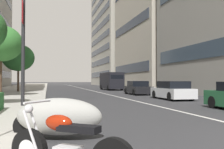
% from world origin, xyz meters
% --- Properties ---
extents(sidewalk_right_plaza, '(160.00, 8.21, 0.15)m').
position_xyz_m(sidewalk_right_plaza, '(30.00, 10.11, 0.07)').
color(sidewalk_right_plaza, '#B2ADA3').
rests_on(sidewalk_right_plaza, ground).
extents(lane_centre_stripe, '(110.00, 0.16, 0.01)m').
position_xyz_m(lane_centre_stripe, '(35.00, 0.00, 0.00)').
color(lane_centre_stripe, silver).
rests_on(lane_centre_stripe, ground).
extents(motorcycle_far_end_row, '(1.41, 1.73, 1.10)m').
position_xyz_m(motorcycle_far_end_row, '(-0.12, 5.56, 0.42)').
color(motorcycle_far_end_row, black).
rests_on(motorcycle_far_end_row, ground).
extents(motorcycle_second_in_row, '(1.44, 2.24, 0.99)m').
position_xyz_m(motorcycle_second_in_row, '(2.34, 5.59, 0.54)').
color(motorcycle_second_in_row, '#9E9E99').
rests_on(motorcycle_second_in_row, ground).
extents(car_mid_block_traffic, '(4.16, 1.89, 1.35)m').
position_xyz_m(car_mid_block_traffic, '(13.38, -3.11, 0.64)').
color(car_mid_block_traffic, silver).
rests_on(car_mid_block_traffic, ground).
extents(car_approaching_light, '(4.16, 1.91, 1.35)m').
position_xyz_m(car_approaching_light, '(20.26, -2.89, 0.62)').
color(car_approaching_light, black).
rests_on(car_approaching_light, ground).
extents(delivery_van_ahead, '(6.00, 2.35, 2.52)m').
position_xyz_m(delivery_van_ahead, '(32.62, -3.20, 1.35)').
color(delivery_van_ahead, black).
rests_on(delivery_van_ahead, ground).
extents(street_tree_near_plaza_corner, '(3.42, 3.42, 5.70)m').
position_xyz_m(street_tree_near_plaza_corner, '(18.15, 9.53, 4.38)').
color(street_tree_near_plaza_corner, '#473323').
rests_on(street_tree_near_plaza_corner, sidewalk_right_plaza).
extents(street_tree_far_plaza, '(3.61, 3.61, 5.40)m').
position_xyz_m(street_tree_far_plaza, '(27.16, 9.15, 4.00)').
color(street_tree_far_plaza, '#473323').
rests_on(street_tree_far_plaza, sidewalk_right_plaza).
extents(office_tower_far_left_down_avenue, '(27.16, 14.34, 38.19)m').
position_xyz_m(office_tower_far_left_down_avenue, '(66.16, -15.12, 19.09)').
color(office_tower_far_left_down_avenue, '#B7B2A3').
rests_on(office_tower_far_left_down_avenue, ground).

